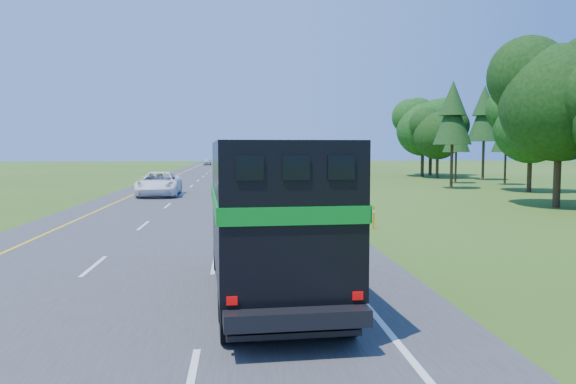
{
  "coord_description": "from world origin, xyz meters",
  "views": [
    {
      "loc": [
        2.58,
        -6.37,
        3.64
      ],
      "look_at": [
        4.73,
        17.77,
        1.73
      ],
      "focal_mm": 35.0,
      "sensor_mm": 36.0,
      "label": 1
    }
  ],
  "objects": [
    {
      "name": "delineator",
      "position": [
        8.66,
        18.29,
        0.54
      ],
      "size": [
        0.08,
        0.05,
        1.01
      ],
      "color": "orange",
      "rests_on": "ground"
    },
    {
      "name": "road",
      "position": [
        0.0,
        50.0,
        0.02
      ],
      "size": [
        15.0,
        260.0,
        0.04
      ],
      "primitive_type": "cube",
      "color": "#38383A",
      "rests_on": "ground"
    },
    {
      "name": "white_suv",
      "position": [
        -3.37,
        36.54,
        0.95
      ],
      "size": [
        3.15,
        6.58,
        1.81
      ],
      "primitive_type": "imported",
      "rotation": [
        0.0,
        0.0,
        0.02
      ],
      "color": "white",
      "rests_on": "road"
    },
    {
      "name": "far_car",
      "position": [
        -3.87,
        112.76,
        0.74
      ],
      "size": [
        1.85,
        4.17,
        1.4
      ],
      "primitive_type": "imported",
      "rotation": [
        0.0,
        0.0,
        0.05
      ],
      "color": "#B7B7BE",
      "rests_on": "road"
    },
    {
      "name": "horse_truck",
      "position": [
        3.34,
        6.83,
        2.04
      ],
      "size": [
        3.12,
        8.58,
        3.74
      ],
      "rotation": [
        0.0,
        0.0,
        0.06
      ],
      "color": "black",
      "rests_on": "road"
    },
    {
      "name": "lane_markings",
      "position": [
        0.0,
        50.0,
        0.04
      ],
      "size": [
        11.15,
        260.0,
        0.01
      ],
      "color": "yellow",
      "rests_on": "road"
    }
  ]
}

